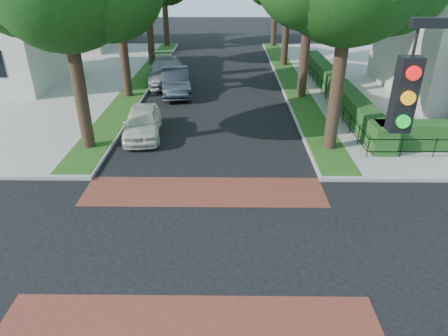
{
  "coord_description": "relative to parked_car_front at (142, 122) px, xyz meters",
  "views": [
    {
      "loc": [
        0.89,
        -9.73,
        7.57
      ],
      "look_at": [
        0.76,
        2.01,
        1.6
      ],
      "focal_mm": 32.0,
      "sensor_mm": 36.0,
      "label": 1
    }
  ],
  "objects": [
    {
      "name": "parked_car_front",
      "position": [
        0.0,
        0.0,
        0.0
      ],
      "size": [
        2.2,
        4.43,
        1.45
      ],
      "primitive_type": "imported",
      "rotation": [
        0.0,
        0.0,
        0.12
      ],
      "color": "silver",
      "rests_on": "ground"
    },
    {
      "name": "crosswalk_near",
      "position": [
        3.31,
        -11.83,
        -0.72
      ],
      "size": [
        9.0,
        2.2,
        0.01
      ],
      "primitive_type": "cube",
      "color": "brown",
      "rests_on": "ground"
    },
    {
      "name": "parked_car_middle",
      "position": [
        0.73,
        7.36,
        0.09
      ],
      "size": [
        2.54,
        5.2,
        1.64
      ],
      "primitive_type": "imported",
      "rotation": [
        0.0,
        0.0,
        0.17
      ],
      "color": "#202730",
      "rests_on": "ground"
    },
    {
      "name": "hedge_main_road",
      "position": [
        11.01,
        6.37,
        0.02
      ],
      "size": [
        1.0,
        18.0,
        1.2
      ],
      "primitive_type": "cube",
      "color": "#1F4216",
      "rests_on": "sidewalk_ne"
    },
    {
      "name": "crosswalk_far",
      "position": [
        3.31,
        -5.43,
        -0.72
      ],
      "size": [
        9.0,
        2.2,
        0.01
      ],
      "primitive_type": "cube",
      "color": "brown",
      "rests_on": "ground"
    },
    {
      "name": "parked_car_rear",
      "position": [
        -0.24,
        10.13,
        0.12
      ],
      "size": [
        3.05,
        6.07,
        1.69
      ],
      "primitive_type": "imported",
      "rotation": [
        0.0,
        0.0,
        0.12
      ],
      "color": "gray",
      "rests_on": "ground"
    },
    {
      "name": "grass_strip_nw",
      "position": [
        -2.09,
        10.47,
        -0.57
      ],
      "size": [
        1.6,
        29.8,
        0.02
      ],
      "primitive_type": "cube",
      "color": "#1E4413",
      "rests_on": "sidewalk_nw"
    },
    {
      "name": "grass_strip_ne",
      "position": [
        8.71,
        10.47,
        -0.57
      ],
      "size": [
        1.6,
        29.8,
        0.02
      ],
      "primitive_type": "cube",
      "color": "#1E4413",
      "rests_on": "sidewalk_ne"
    },
    {
      "name": "ground",
      "position": [
        3.31,
        -8.63,
        -0.73
      ],
      "size": [
        120.0,
        120.0,
        0.0
      ],
      "primitive_type": "plane",
      "color": "black",
      "rests_on": "ground"
    },
    {
      "name": "fence_main_road",
      "position": [
        10.21,
        6.37,
        -0.13
      ],
      "size": [
        0.06,
        18.0,
        0.9
      ],
      "primitive_type": null,
      "color": "black",
      "rests_on": "sidewalk_ne"
    }
  ]
}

